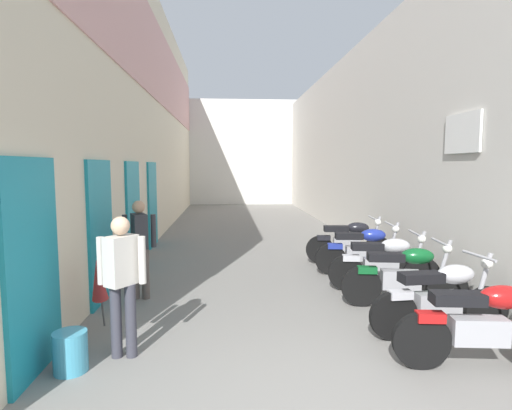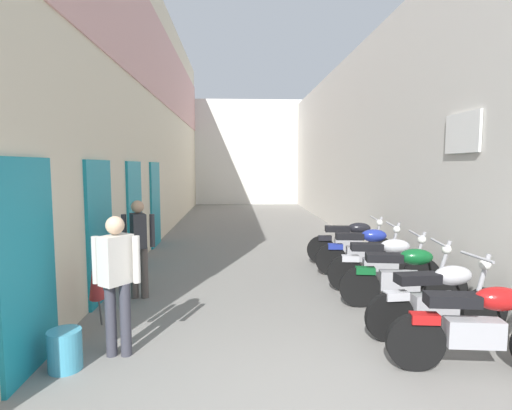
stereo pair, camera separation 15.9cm
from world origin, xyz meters
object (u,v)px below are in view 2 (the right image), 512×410
at_px(umbrella_leaning, 95,279).
at_px(motorcycle_second, 439,298).
at_px(motorcycle_fifth, 364,250).
at_px(water_jug_near_door, 65,350).
at_px(pedestrian_mid_alley, 138,241).
at_px(motorcycle_nearest, 480,325).
at_px(pedestrian_by_doorway, 117,275).
at_px(motorcycle_fourth, 384,263).
at_px(motorcycle_sixth, 351,241).
at_px(motorcycle_third, 403,275).

bearing_deg(umbrella_leaning, motorcycle_second, -5.91).
distance_m(motorcycle_fifth, water_jug_near_door, 5.46).
bearing_deg(pedestrian_mid_alley, umbrella_leaning, -100.84).
height_order(motorcycle_nearest, umbrella_leaning, motorcycle_nearest).
bearing_deg(pedestrian_mid_alley, motorcycle_second, -23.33).
bearing_deg(umbrella_leaning, water_jug_near_door, -89.57).
distance_m(motorcycle_nearest, pedestrian_by_doorway, 3.85).
relative_size(motorcycle_fourth, motorcycle_sixth, 1.00).
height_order(motorcycle_third, motorcycle_sixth, same).
bearing_deg(motorcycle_nearest, pedestrian_mid_alley, 147.41).
relative_size(motorcycle_third, motorcycle_fifth, 1.00).
xyz_separation_m(motorcycle_fifth, pedestrian_mid_alley, (-4.01, -1.12, 0.42)).
relative_size(motorcycle_sixth, umbrella_leaning, 1.91).
distance_m(motorcycle_second, motorcycle_third, 1.04).
distance_m(motorcycle_nearest, motorcycle_fourth, 2.66).
height_order(pedestrian_mid_alley, umbrella_leaning, pedestrian_mid_alley).
bearing_deg(pedestrian_by_doorway, motorcycle_second, 3.99).
distance_m(motorcycle_nearest, pedestrian_mid_alley, 4.78).
distance_m(motorcycle_fourth, motorcycle_sixth, 1.94).
height_order(motorcycle_nearest, motorcycle_sixth, same).
height_order(motorcycle_third, pedestrian_mid_alley, pedestrian_mid_alley).
height_order(motorcycle_fifth, motorcycle_sixth, same).
bearing_deg(motorcycle_third, pedestrian_mid_alley, 170.26).
xyz_separation_m(pedestrian_by_doorway, umbrella_leaning, (-0.48, 0.71, -0.24)).
bearing_deg(motorcycle_third, motorcycle_fourth, 90.00).
relative_size(motorcycle_fourth, motorcycle_fifth, 1.00).
xyz_separation_m(pedestrian_by_doorway, water_jug_near_door, (-0.47, -0.29, -0.71)).
bearing_deg(motorcycle_fifth, motorcycle_third, -90.00).
bearing_deg(motorcycle_sixth, pedestrian_mid_alley, -153.12).
bearing_deg(water_jug_near_door, motorcycle_sixth, 45.43).
relative_size(motorcycle_third, umbrella_leaning, 1.91).
bearing_deg(pedestrian_mid_alley, pedestrian_by_doorway, -83.44).
bearing_deg(motorcycle_sixth, motorcycle_second, -90.00).
relative_size(motorcycle_fifth, pedestrian_mid_alley, 1.18).
height_order(motorcycle_third, motorcycle_fifth, same).
bearing_deg(water_jug_near_door, umbrella_leaning, 90.43).
bearing_deg(motorcycle_second, motorcycle_fifth, 90.00).
bearing_deg(motorcycle_nearest, motorcycle_fifth, 90.00).
relative_size(motorcycle_third, motorcycle_sixth, 1.00).
relative_size(pedestrian_by_doorway, water_jug_near_door, 3.74).
bearing_deg(motorcycle_fourth, pedestrian_mid_alley, -178.64).
distance_m(motorcycle_nearest, motorcycle_sixth, 4.60).
bearing_deg(motorcycle_fifth, motorcycle_second, -90.00).
height_order(motorcycle_second, pedestrian_by_doorway, pedestrian_by_doorway).
height_order(motorcycle_sixth, water_jug_near_door, motorcycle_sixth).
xyz_separation_m(motorcycle_nearest, motorcycle_fifth, (0.00, 3.69, 0.00)).
relative_size(pedestrian_mid_alley, umbrella_leaning, 1.63).
xyz_separation_m(motorcycle_sixth, umbrella_leaning, (-4.26, -3.32, 0.18)).
bearing_deg(motorcycle_fifth, motorcycle_fourth, -90.00).
bearing_deg(pedestrian_by_doorway, motorcycle_fifth, 39.48).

